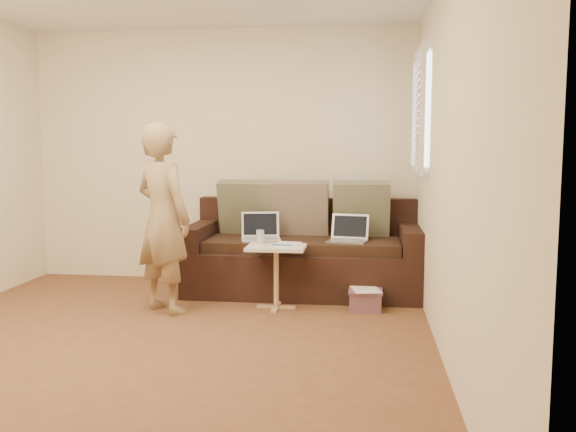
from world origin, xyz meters
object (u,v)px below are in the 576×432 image
object	(u,v)px
sofa	(303,248)
drinking_glass	(260,237)
side_table	(276,277)
laptop_white	(261,240)
person	(163,218)
laptop_silver	(347,242)
striped_box	(365,299)

from	to	relation	value
sofa	drinking_glass	bearing A→B (deg)	-122.28
sofa	side_table	size ratio (longest dim) A/B	4.01
laptop_white	drinking_glass	world-z (taller)	drinking_glass
person	side_table	xyz separation A→B (m)	(0.93, 0.22, -0.52)
laptop_silver	person	world-z (taller)	person
laptop_silver	striped_box	size ratio (longest dim) A/B	1.22
striped_box	laptop_silver	bearing A→B (deg)	112.02
sofa	person	distance (m)	1.43
sofa	person	xyz separation A→B (m)	(-1.10, -0.84, 0.37)
person	drinking_glass	bearing A→B (deg)	-125.98
striped_box	sofa	bearing A→B (deg)	136.12
laptop_silver	striped_box	world-z (taller)	laptop_silver
striped_box	laptop_white	bearing A→B (deg)	156.03
laptop_silver	person	bearing A→B (deg)	-145.61
laptop_white	person	xyz separation A→B (m)	(-0.71, -0.71, 0.28)
side_table	drinking_glass	distance (m)	0.38
laptop_silver	drinking_glass	bearing A→B (deg)	-143.84
sofa	laptop_silver	distance (m)	0.46
drinking_glass	striped_box	size ratio (longest dim) A/B	0.42
laptop_white	drinking_glass	bearing A→B (deg)	-94.71
sofa	striped_box	distance (m)	0.89
drinking_glass	laptop_silver	bearing A→B (deg)	26.24
side_table	person	bearing A→B (deg)	-166.83
sofa	person	world-z (taller)	person
sofa	striped_box	bearing A→B (deg)	-43.88
side_table	striped_box	distance (m)	0.79
side_table	drinking_glass	xyz separation A→B (m)	(-0.16, 0.11, 0.33)
drinking_glass	sofa	bearing A→B (deg)	57.72
person	drinking_glass	size ratio (longest dim) A/B	13.31
sofa	person	size ratio (longest dim) A/B	1.38
laptop_silver	person	size ratio (longest dim) A/B	0.22
side_table	sofa	bearing A→B (deg)	74.69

